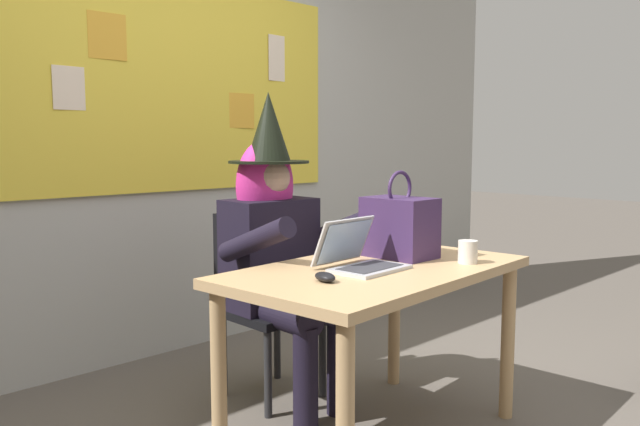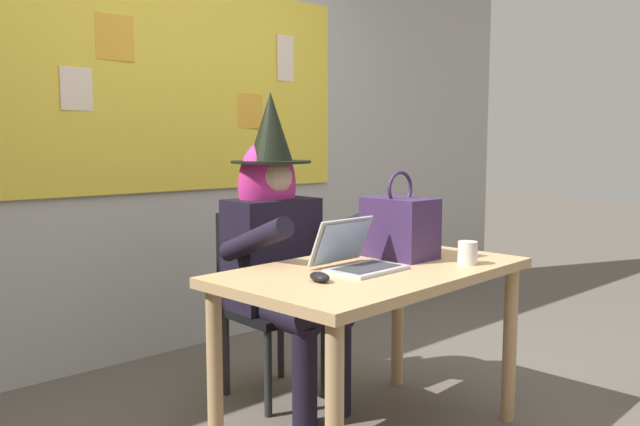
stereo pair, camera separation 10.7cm
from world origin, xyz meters
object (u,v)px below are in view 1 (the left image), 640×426
laptop (360,258)px  coffee_mug (468,252)px  desk_main (376,290)px  computer_mouse (325,277)px  handbag (399,226)px  person_costumed (277,236)px  chair_at_desk (262,293)px

laptop → coffee_mug: laptop is taller
desk_main → computer_mouse: size_ratio=12.58×
desk_main → handbag: size_ratio=3.46×
computer_mouse → laptop: bearing=28.5°
handbag → coffee_mug: bearing=-73.7°
desk_main → coffee_mug: size_ratio=13.77×
person_costumed → coffee_mug: size_ratio=15.41×
person_costumed → computer_mouse: size_ratio=14.08×
desk_main → handbag: (0.24, 0.07, 0.23)m
laptop → coffee_mug: bearing=-33.3°
person_costumed → laptop: bearing=-5.2°
chair_at_desk → person_costumed: (-0.00, -0.12, 0.29)m
computer_mouse → handbag: handbag is taller
handbag → coffee_mug: size_ratio=3.98×
person_costumed → laptop: person_costumed is taller
chair_at_desk → computer_mouse: 0.89m
chair_at_desk → coffee_mug: chair_at_desk is taller
laptop → computer_mouse: laptop is taller
chair_at_desk → handbag: bearing=20.7°
chair_at_desk → computer_mouse: size_ratio=8.59×
desk_main → laptop: 0.17m
person_costumed → handbag: person_costumed is taller
computer_mouse → coffee_mug: (0.67, -0.17, 0.03)m
person_costumed → coffee_mug: (0.33, -0.83, -0.01)m
computer_mouse → coffee_mug: coffee_mug is taller
chair_at_desk → laptop: bearing=-5.9°
laptop → handbag: (0.32, 0.06, 0.09)m
person_costumed → computer_mouse: person_costumed is taller
coffee_mug → chair_at_desk: bearing=108.9°
laptop → computer_mouse: bearing=-168.7°
laptop → coffee_mug: size_ratio=3.33×
laptop → computer_mouse: 0.27m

